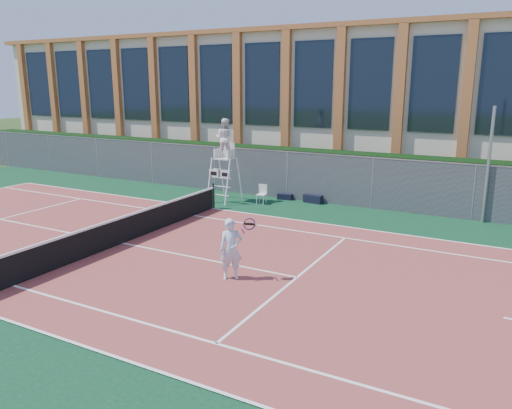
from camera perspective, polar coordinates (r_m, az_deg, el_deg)
The scene contains 13 objects.
ground at distance 17.39m, azimuth -15.02°, elevation -4.39°, with size 120.00×120.00×0.00m, color #233814.
apron at distance 18.09m, azimuth -12.86°, elevation -3.55°, with size 36.00×20.00×0.01m, color #0B321B.
tennis_court at distance 17.39m, azimuth -15.03°, elevation -4.33°, with size 23.77×10.97×0.02m, color brown.
tennis_net at distance 17.24m, azimuth -15.13°, elevation -2.69°, with size 0.10×11.30×1.10m.
fence at distance 24.07m, azimuth -0.75°, elevation 3.72°, with size 40.00×0.06×2.20m, color #595E60, non-canonical shape.
hedge at distance 25.11m, azimuth 0.58°, elevation 4.13°, with size 40.00×1.40×2.20m, color black.
building at distance 32.03m, azimuth 7.38°, elevation 11.56°, with size 45.00×10.60×8.22m.
steel_pole at distance 20.86m, azimuth 25.01°, elevation 4.05°, with size 0.12×0.12×4.46m, color #9EA0A5.
umpire_chair at distance 22.49m, azimuth -3.61°, elevation 7.32°, with size 1.06×1.63×3.80m.
plastic_chair at distance 22.33m, azimuth 0.70°, elevation 1.40°, with size 0.44×0.44×0.86m.
sports_bag_near at distance 22.64m, azimuth 6.54°, elevation 0.66°, with size 0.86×0.34×0.37m, color black.
sports_bag_far at distance 23.19m, azimuth 3.32°, elevation 0.91°, with size 0.68×0.29×0.27m, color black.
tennis_player at distance 13.59m, azimuth -2.87°, elevation -5.09°, with size 1.01×0.79×1.71m.
Camera 1 is at (11.54, -11.91, 5.24)m, focal length 35.00 mm.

